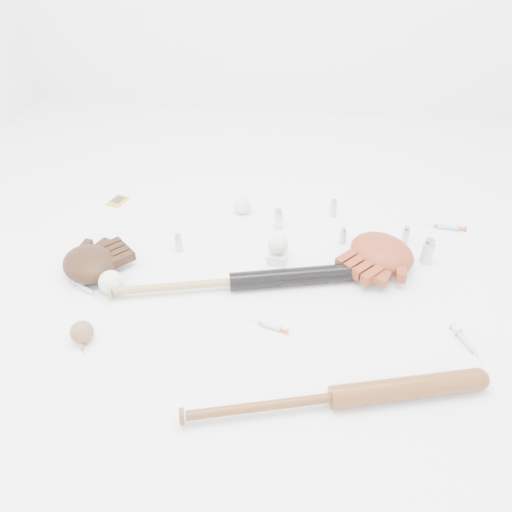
# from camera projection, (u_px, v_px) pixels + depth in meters

# --- Properties ---
(bat_dark) EXTENTS (0.84, 0.26, 0.06)m
(bat_dark) POSITION_uv_depth(u_px,v_px,m) (233.00, 282.00, 1.65)
(bat_dark) COLOR black
(bat_dark) RESTS_ON ground
(bat_wood) EXTENTS (0.83, 0.28, 0.06)m
(bat_wood) POSITION_uv_depth(u_px,v_px,m) (334.00, 397.00, 1.30)
(bat_wood) COLOR brown
(bat_wood) RESTS_ON ground
(glove_dark) EXTENTS (0.35, 0.35, 0.09)m
(glove_dark) POSITION_uv_depth(u_px,v_px,m) (89.00, 263.00, 1.71)
(glove_dark) COLOR black
(glove_dark) RESTS_ON ground
(glove_tan) EXTENTS (0.39, 0.39, 0.10)m
(glove_tan) POSITION_uv_depth(u_px,v_px,m) (382.00, 253.00, 1.74)
(glove_tan) COLOR maroon
(glove_tan) RESTS_ON ground
(trading_card) EXTENTS (0.08, 0.10, 0.00)m
(trading_card) POSITION_uv_depth(u_px,v_px,m) (118.00, 201.00, 2.10)
(trading_card) COLOR #BA8A22
(trading_card) RESTS_ON ground
(pedestal) EXTENTS (0.07, 0.07, 0.04)m
(pedestal) POSITION_uv_depth(u_px,v_px,m) (277.00, 257.00, 1.78)
(pedestal) COLOR white
(pedestal) RESTS_ON ground
(baseball_on_pedestal) EXTENTS (0.07, 0.07, 0.07)m
(baseball_on_pedestal) POSITION_uv_depth(u_px,v_px,m) (278.00, 244.00, 1.74)
(baseball_on_pedestal) COLOR silver
(baseball_on_pedestal) RESTS_ON pedestal
(baseball_left) EXTENTS (0.08, 0.08, 0.08)m
(baseball_left) POSITION_uv_depth(u_px,v_px,m) (87.00, 257.00, 1.74)
(baseball_left) COLOR silver
(baseball_left) RESTS_ON ground
(baseball_upper) EXTENTS (0.07, 0.07, 0.07)m
(baseball_upper) POSITION_uv_depth(u_px,v_px,m) (242.00, 206.00, 2.01)
(baseball_upper) COLOR silver
(baseball_upper) RESTS_ON ground
(baseball_mid) EXTENTS (0.08, 0.08, 0.08)m
(baseball_mid) POSITION_uv_depth(u_px,v_px,m) (111.00, 282.00, 1.64)
(baseball_mid) COLOR silver
(baseball_mid) RESTS_ON ground
(baseball_aged) EXTENTS (0.07, 0.07, 0.07)m
(baseball_aged) POSITION_uv_depth(u_px,v_px,m) (82.00, 332.00, 1.47)
(baseball_aged) COLOR brown
(baseball_aged) RESTS_ON ground
(syringe_0) EXTENTS (0.15, 0.11, 0.02)m
(syringe_0) POSITION_uv_depth(u_px,v_px,m) (83.00, 287.00, 1.67)
(syringe_0) COLOR #ADBCC6
(syringe_0) RESTS_ON ground
(syringe_1) EXTENTS (0.13, 0.06, 0.02)m
(syringe_1) POSITION_uv_depth(u_px,v_px,m) (271.00, 326.00, 1.53)
(syringe_1) COLOR #ADBCC6
(syringe_1) RESTS_ON ground
(syringe_2) EXTENTS (0.15, 0.12, 0.02)m
(syringe_2) POSITION_uv_depth(u_px,v_px,m) (373.00, 241.00, 1.87)
(syringe_2) COLOR #ADBCC6
(syringe_2) RESTS_ON ground
(syringe_3) EXTENTS (0.10, 0.16, 0.02)m
(syringe_3) POSITION_uv_depth(u_px,v_px,m) (466.00, 342.00, 1.47)
(syringe_3) COLOR #ADBCC6
(syringe_3) RESTS_ON ground
(syringe_4) EXTENTS (0.17, 0.04, 0.02)m
(syringe_4) POSITION_uv_depth(u_px,v_px,m) (447.00, 227.00, 1.94)
(syringe_4) COLOR #ADBCC6
(syringe_4) RESTS_ON ground
(syringe_5) EXTENTS (0.09, 0.12, 0.02)m
(syringe_5) POSITION_uv_depth(u_px,v_px,m) (80.00, 340.00, 1.48)
(syringe_5) COLOR #ADBCC6
(syringe_5) RESTS_ON ground
(vial_0) EXTENTS (0.03, 0.03, 0.07)m
(vial_0) POSITION_uv_depth(u_px,v_px,m) (406.00, 235.00, 1.86)
(vial_0) COLOR silver
(vial_0) RESTS_ON ground
(vial_1) EXTENTS (0.03, 0.03, 0.06)m
(vial_1) POSITION_uv_depth(u_px,v_px,m) (343.00, 236.00, 1.85)
(vial_1) COLOR silver
(vial_1) RESTS_ON ground
(vial_2) EXTENTS (0.03, 0.03, 0.08)m
(vial_2) POSITION_uv_depth(u_px,v_px,m) (278.00, 219.00, 1.92)
(vial_2) COLOR silver
(vial_2) RESTS_ON ground
(vial_3) EXTENTS (0.04, 0.04, 0.10)m
(vial_3) POSITION_uv_depth(u_px,v_px,m) (428.00, 251.00, 1.75)
(vial_3) COLOR silver
(vial_3) RESTS_ON ground
(vial_4) EXTENTS (0.03, 0.03, 0.07)m
(vial_4) POSITION_uv_depth(u_px,v_px,m) (179.00, 243.00, 1.81)
(vial_4) COLOR silver
(vial_4) RESTS_ON ground
(vial_5) EXTENTS (0.03, 0.03, 0.07)m
(vial_5) POSITION_uv_depth(u_px,v_px,m) (334.00, 208.00, 1.99)
(vial_5) COLOR silver
(vial_5) RESTS_ON ground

